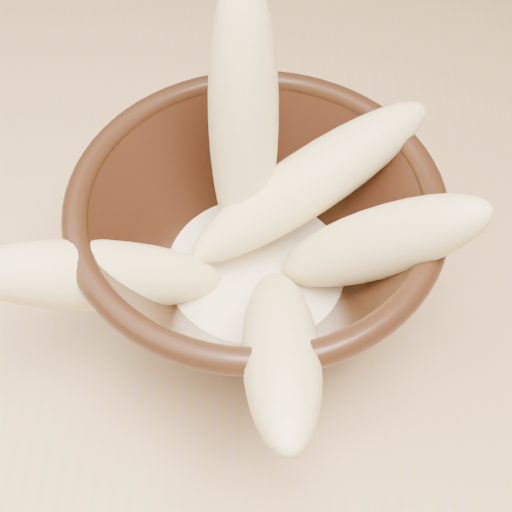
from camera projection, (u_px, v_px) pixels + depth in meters
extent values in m
cube|color=tan|center=(161.00, 354.00, 0.49)|extent=(1.20, 0.80, 0.04)
cylinder|color=black|center=(256.00, 300.00, 0.48)|extent=(0.09, 0.09, 0.01)
cylinder|color=black|center=(256.00, 282.00, 0.47)|extent=(0.09, 0.09, 0.01)
torus|color=black|center=(256.00, 201.00, 0.40)|extent=(0.22, 0.22, 0.01)
cylinder|color=#F4E6C4|center=(256.00, 273.00, 0.46)|extent=(0.12, 0.12, 0.02)
ellipsoid|color=#E3D186|center=(243.00, 125.00, 0.40)|extent=(0.04, 0.08, 0.19)
ellipsoid|color=#E3D186|center=(104.00, 275.00, 0.40)|extent=(0.16, 0.11, 0.12)
ellipsoid|color=#E3D186|center=(374.00, 244.00, 0.40)|extent=(0.14, 0.08, 0.14)
ellipsoid|color=#E3D186|center=(308.00, 183.00, 0.43)|extent=(0.17, 0.11, 0.10)
ellipsoid|color=#E3D186|center=(280.00, 347.00, 0.37)|extent=(0.05, 0.17, 0.13)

